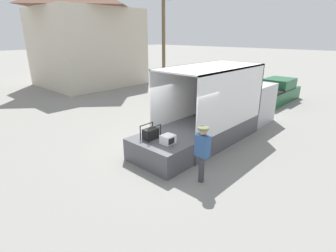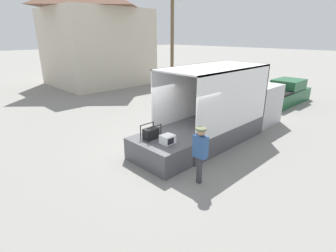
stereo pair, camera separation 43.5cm
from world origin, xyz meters
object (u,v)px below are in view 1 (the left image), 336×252
worker_person (202,149)px  microwave (168,139)px  pickup_truck_green (275,93)px  portable_generator (151,133)px  utility_pole (164,40)px  box_truck (229,112)px

worker_person → microwave: bearing=86.6°
microwave → pickup_truck_green: pickup_truck_green is taller
portable_generator → worker_person: (0.01, -2.26, 0.09)m
worker_person → pickup_truck_green: size_ratio=0.38×
portable_generator → pickup_truck_green: size_ratio=0.13×
portable_generator → utility_pole: 14.24m
microwave → utility_pole: size_ratio=0.06×
microwave → portable_generator: size_ratio=0.69×
pickup_truck_green → portable_generator: bearing=-178.9°
microwave → portable_generator: bearing=97.5°
utility_pole → box_truck: bearing=-120.0°
box_truck → worker_person: (-4.75, -1.89, 0.24)m
microwave → portable_generator: 0.75m
box_truck → pickup_truck_green: box_truck is taller
box_truck → portable_generator: box_truck is taller
microwave → utility_pole: utility_pole is taller
box_truck → pickup_truck_green: (7.22, 0.60, -0.27)m
box_truck → utility_pole: utility_pole is taller
portable_generator → worker_person: 2.27m
box_truck → microwave: size_ratio=16.01×
box_truck → pickup_truck_green: bearing=4.8°
pickup_truck_green → utility_pole: 9.82m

